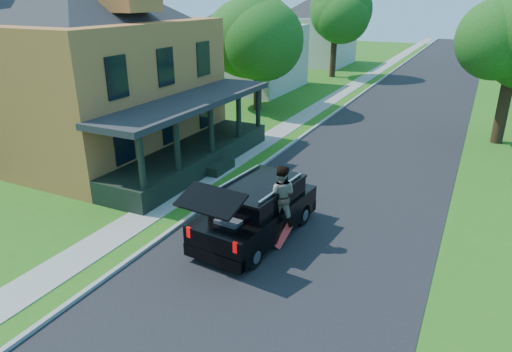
% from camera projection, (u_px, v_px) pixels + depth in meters
% --- Properties ---
extents(ground, '(140.00, 140.00, 0.00)m').
position_uv_depth(ground, '(277.00, 271.00, 12.93)').
color(ground, '#246514').
rests_on(ground, ground).
extents(street, '(8.00, 120.00, 0.02)m').
position_uv_depth(street, '(402.00, 115.00, 29.57)').
color(street, black).
rests_on(street, ground).
extents(curb, '(0.15, 120.00, 0.12)m').
position_uv_depth(curb, '(341.00, 109.00, 31.25)').
color(curb, gray).
rests_on(curb, ground).
extents(sidewalk, '(1.30, 120.00, 0.03)m').
position_uv_depth(sidewalk, '(320.00, 107.00, 31.89)').
color(sidewalk, gray).
rests_on(sidewalk, ground).
extents(front_walk, '(6.50, 1.20, 0.03)m').
position_uv_depth(front_walk, '(147.00, 158.00, 21.85)').
color(front_walk, gray).
rests_on(front_walk, ground).
extents(main_house, '(15.56, 15.56, 10.10)m').
position_uv_depth(main_house, '(81.00, 49.00, 21.39)').
color(main_house, '#B46134').
rests_on(main_house, ground).
extents(neighbor_house_mid, '(12.78, 12.78, 8.30)m').
position_uv_depth(neighbor_house_mid, '(246.00, 36.00, 36.93)').
color(neighbor_house_mid, beige).
rests_on(neighbor_house_mid, ground).
extents(neighbor_house_far, '(12.78, 12.78, 8.30)m').
position_uv_depth(neighbor_house_far, '(313.00, 25.00, 50.24)').
color(neighbor_house_far, beige).
rests_on(neighbor_house_far, ground).
extents(black_suv, '(2.42, 5.32, 2.41)m').
position_uv_depth(black_suv, '(256.00, 211.00, 14.41)').
color(black_suv, black).
rests_on(black_suv, ground).
extents(skateboarder, '(1.10, 0.97, 1.92)m').
position_uv_depth(skateboarder, '(281.00, 196.00, 13.80)').
color(skateboarder, black).
rests_on(skateboarder, ground).
extents(skateboard, '(0.35, 0.71, 0.67)m').
position_uv_depth(skateboard, '(283.00, 237.00, 14.00)').
color(skateboard, red).
rests_on(skateboard, ground).
extents(tree_left_mid, '(6.59, 6.37, 8.06)m').
position_uv_depth(tree_left_mid, '(257.00, 32.00, 29.27)').
color(tree_left_mid, black).
rests_on(tree_left_mid, ground).
extents(tree_left_far, '(6.16, 6.23, 8.71)m').
position_uv_depth(tree_left_far, '(336.00, 13.00, 41.42)').
color(tree_left_far, black).
rests_on(tree_left_far, ground).
extents(tree_right_far, '(6.61, 6.25, 8.40)m').
position_uv_depth(tree_right_far, '(512.00, 13.00, 46.05)').
color(tree_right_far, black).
rests_on(tree_right_far, ground).
extents(utility_pole_far, '(1.57, 0.50, 9.94)m').
position_uv_depth(utility_pole_far, '(496.00, 20.00, 41.51)').
color(utility_pole_far, '#42301F').
rests_on(utility_pole_far, ground).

